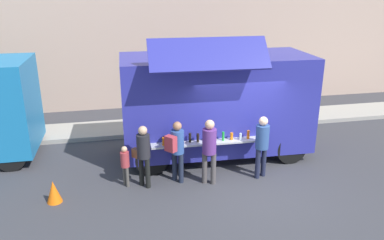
% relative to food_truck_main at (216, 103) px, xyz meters
% --- Properties ---
extents(ground_plane, '(60.00, 60.00, 0.00)m').
position_rel_food_truck_main_xyz_m(ground_plane, '(0.36, -2.21, -1.65)').
color(ground_plane, '#38383D').
extents(curb_strip, '(28.00, 1.60, 0.15)m').
position_rel_food_truck_main_xyz_m(curb_strip, '(-4.00, 2.62, -1.58)').
color(curb_strip, '#9E998E').
rests_on(curb_strip, ground).
extents(food_truck_main, '(5.49, 3.01, 3.71)m').
position_rel_food_truck_main_xyz_m(food_truck_main, '(0.00, 0.00, 0.00)').
color(food_truck_main, '#2B2E95').
rests_on(food_truck_main, ground).
extents(traffic_cone_orange, '(0.36, 0.36, 0.55)m').
position_rel_food_truck_main_xyz_m(traffic_cone_orange, '(-4.49, -1.89, -1.38)').
color(traffic_cone_orange, orange).
rests_on(traffic_cone_orange, ground).
extents(trash_bin, '(0.60, 0.60, 0.86)m').
position_rel_food_truck_main_xyz_m(trash_bin, '(3.60, 2.32, -1.22)').
color(trash_bin, '#2F633A').
rests_on(trash_bin, ground).
extents(customer_front_ordering, '(0.36, 0.36, 1.76)m').
position_rel_food_truck_main_xyz_m(customer_front_ordering, '(-0.64, -1.75, -0.60)').
color(customer_front_ordering, '#4C4646').
rests_on(customer_front_ordering, ground).
extents(customer_mid_with_backpack, '(0.53, 0.51, 1.67)m').
position_rel_food_truck_main_xyz_m(customer_mid_with_backpack, '(-1.45, -1.50, -0.63)').
color(customer_mid_with_backpack, '#1D2438').
rests_on(customer_mid_with_backpack, ground).
extents(customer_rear_waiting, '(0.47, 0.49, 1.66)m').
position_rel_food_truck_main_xyz_m(customer_rear_waiting, '(-2.30, -1.55, -0.67)').
color(customer_rear_waiting, black).
rests_on(customer_rear_waiting, ground).
extents(customer_extra_browsing, '(0.35, 0.35, 1.72)m').
position_rel_food_truck_main_xyz_m(customer_extra_browsing, '(0.81, -1.69, -0.62)').
color(customer_extra_browsing, '#1D213A').
rests_on(customer_extra_browsing, ground).
extents(child_near_queue, '(0.22, 0.22, 1.10)m').
position_rel_food_truck_main_xyz_m(child_near_queue, '(-2.77, -1.43, -0.99)').
color(child_near_queue, '#4E4A45').
rests_on(child_near_queue, ground).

